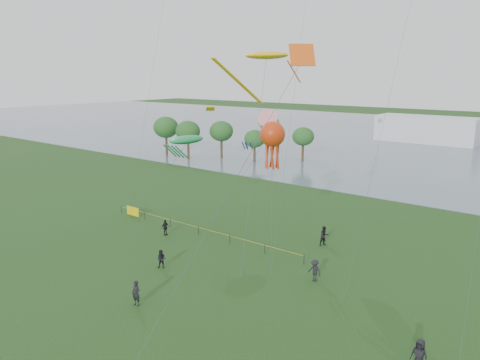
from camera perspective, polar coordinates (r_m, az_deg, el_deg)
The scene contains 15 objects.
ground_plane at distance 30.28m, azimuth -12.40°, elevation -18.39°, with size 400.00×400.00×0.00m, color #133310.
pavilion_left at distance 116.37m, azimuth 21.80°, elevation 5.75°, with size 22.00×8.00×6.00m, color silver.
trees at distance 87.14m, azimuth -3.19°, elevation 5.87°, with size 28.18×15.51×7.52m.
fence at distance 50.75m, azimuth -10.16°, elevation -4.54°, with size 24.07×0.07×1.05m.
spectator_a at distance 39.16m, azimuth -9.56°, elevation -9.50°, with size 0.76×0.59×1.56m, color black.
spectator_b at distance 36.76m, azimuth 9.07°, elevation -10.85°, with size 1.13×0.65×1.75m, color black.
spectator_c at distance 46.78m, azimuth -9.11°, elevation -5.73°, with size 0.91×0.38×1.54m, color black.
spectator_d at distance 28.15m, azimuth 21.03°, elevation -19.36°, with size 0.92×0.60×1.89m, color black.
spectator_f at distance 33.61m, azimuth -12.54°, elevation -13.32°, with size 0.66×0.43×1.80m, color black.
spectator_g at distance 44.10m, azimuth 10.24°, elevation -6.73°, with size 0.90×0.70×1.85m, color black.
kite_stingray at distance 45.29m, azimuth 3.11°, elevation 14.81°, with size 7.46×12.02×17.58m.
kite_windsock at distance 43.43m, azimuth 3.80°, elevation 6.28°, with size 7.74×5.08×12.51m.
kite_creature at distance 47.74m, azimuth -6.56°, elevation 4.88°, with size 4.24×7.75×9.45m.
kite_octopus at distance 38.95m, azimuth 3.98°, elevation 5.47°, with size 3.25×4.23×11.71m.
kite_delta at distance 29.06m, azimuth 6.66°, elevation 13.31°, with size 1.84×16.01×17.35m.
Camera 1 is at (20.42, -16.05, 15.56)m, focal length 35.00 mm.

